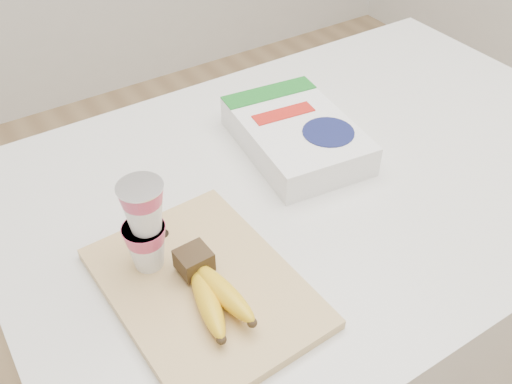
% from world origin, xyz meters
% --- Properties ---
extents(table, '(1.21, 0.81, 0.91)m').
position_xyz_m(table, '(0.00, 0.00, 0.45)').
color(table, white).
rests_on(table, ground).
extents(cutting_board, '(0.27, 0.35, 0.02)m').
position_xyz_m(cutting_board, '(-0.34, -0.13, 0.92)').
color(cutting_board, tan).
rests_on(cutting_board, table).
extents(bananas, '(0.08, 0.17, 0.05)m').
position_xyz_m(bananas, '(-0.34, -0.16, 0.94)').
color(bananas, '#382816').
rests_on(bananas, cutting_board).
extents(yogurt_stack, '(0.07, 0.07, 0.15)m').
position_xyz_m(yogurt_stack, '(-0.38, -0.05, 1.01)').
color(yogurt_stack, white).
rests_on(yogurt_stack, cutting_board).
extents(cereal_box, '(0.23, 0.31, 0.06)m').
position_xyz_m(cereal_box, '(-0.01, 0.09, 0.94)').
color(cereal_box, white).
rests_on(cereal_box, table).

